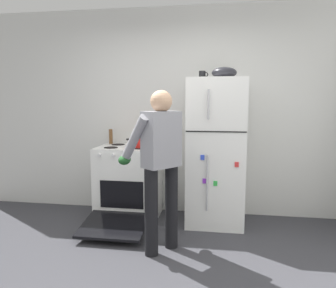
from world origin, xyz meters
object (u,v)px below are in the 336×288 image
pepper_mill (111,136)px  red_pot (140,143)px  coffee_mug (202,75)px  mixing_bowl (224,73)px  refrigerator (216,152)px  person_cook (159,157)px  stove_range (129,183)px

pepper_mill → red_pot: bearing=-28.5°
coffee_mug → mixing_bowl: mixing_bowl is taller
mixing_bowl → coffee_mug: bearing=169.0°
coffee_mug → pepper_mill: size_ratio=0.58×
refrigerator → person_cook: refrigerator is taller
red_pot → coffee_mug: bearing=7.5°
stove_range → person_cook: size_ratio=0.77×
mixing_bowl → red_pot: bearing=-177.2°
coffee_mug → mixing_bowl: bearing=-11.0°
refrigerator → red_pot: (-0.94, -0.05, 0.10)m
red_pot → mixing_bowl: (1.02, 0.05, 0.84)m
refrigerator → red_pot: size_ratio=5.26×
stove_range → mixing_bowl: size_ratio=4.19×
person_cook → mixing_bowl: 1.38m
coffee_mug → pepper_mill: bearing=173.0°
pepper_mill → mixing_bowl: 1.69m
person_cook → coffee_mug: (0.36, 0.92, 0.86)m
refrigerator → stove_range: size_ratio=1.43×
stove_range → mixing_bowl: bearing=0.9°
stove_range → red_pot: red_pot is taller
refrigerator → stove_range: refrigerator is taller
person_cook → pepper_mill: bearing=128.9°
stove_range → red_pot: 0.55m
pepper_mill → mixing_bowl: mixing_bowl is taller
stove_range → person_cook: person_cook is taller
refrigerator → coffee_mug: 0.95m
refrigerator → red_pot: 0.94m
refrigerator → coffee_mug: (-0.18, 0.05, 0.93)m
refrigerator → stove_range: 1.18m
refrigerator → coffee_mug: bearing=164.2°
person_cook → red_pot: (-0.40, 0.82, 0.03)m
coffee_mug → pepper_mill: coffee_mug is taller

